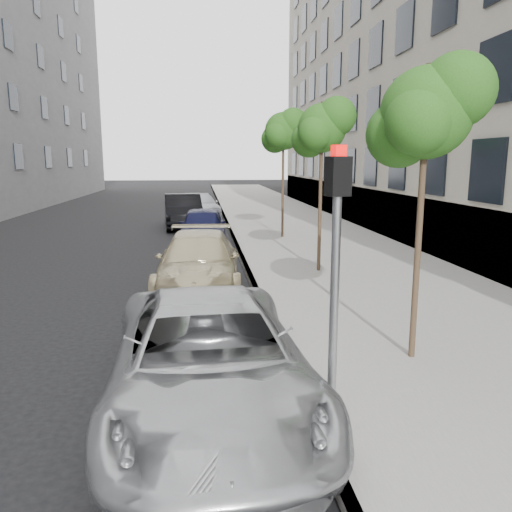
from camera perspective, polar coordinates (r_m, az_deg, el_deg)
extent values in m
plane|color=black|center=(6.70, -4.34, -18.41)|extent=(160.00, 160.00, 0.00)
cube|color=gray|center=(30.35, 2.17, 4.81)|extent=(6.40, 72.00, 0.14)
cube|color=#9E9B93|center=(30.05, -3.76, 4.74)|extent=(0.15, 72.00, 0.14)
cylinder|color=#38281C|center=(8.13, 18.22, 4.17)|extent=(0.10, 0.10, 4.53)
sphere|color=#225114|center=(8.11, 18.89, 15.20)|extent=(1.37, 1.37, 1.37)
sphere|color=#225114|center=(8.11, 21.99, 17.14)|extent=(1.09, 1.09, 1.09)
sphere|color=#225114|center=(8.20, 16.06, 13.20)|extent=(1.02, 1.02, 1.02)
cylinder|color=#38281C|center=(14.27, 7.38, 7.65)|extent=(0.10, 0.10, 4.71)
sphere|color=#225114|center=(14.27, 7.55, 14.29)|extent=(1.34, 1.34, 1.34)
sphere|color=#225114|center=(14.19, 9.20, 15.48)|extent=(1.07, 1.07, 1.07)
sphere|color=#225114|center=(14.44, 6.09, 13.09)|extent=(1.00, 1.00, 1.00)
cylinder|color=#38281C|center=(20.63, 3.09, 9.08)|extent=(0.10, 0.10, 4.99)
sphere|color=#225114|center=(20.65, 3.15, 14.06)|extent=(1.50, 1.50, 1.50)
sphere|color=#225114|center=(20.54, 4.25, 14.90)|extent=(1.20, 1.20, 1.20)
sphere|color=#225114|center=(20.84, 2.19, 13.21)|extent=(1.13, 1.13, 1.13)
cylinder|color=#939699|center=(5.73, 8.87, -7.13)|extent=(0.10, 0.10, 2.76)
cube|color=black|center=(5.45, 9.36, 8.96)|extent=(0.28, 0.25, 0.42)
cube|color=red|center=(5.45, 9.45, 11.80)|extent=(0.16, 0.14, 0.12)
imported|color=#ADAFB2|center=(6.61, -5.41, -11.66)|extent=(2.78, 5.52, 1.50)
imported|color=tan|center=(12.72, -6.60, -0.75)|extent=(2.23, 5.09, 1.46)
imported|color=black|center=(19.43, -6.10, 3.34)|extent=(1.97, 4.46, 1.49)
imported|color=black|center=(24.89, -8.33, 5.10)|extent=(2.14, 5.09, 1.63)
imported|color=#B3B6BC|center=(30.15, -6.22, 5.81)|extent=(2.39, 4.62, 1.28)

